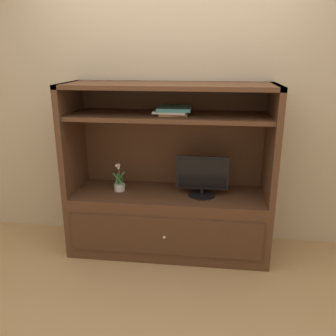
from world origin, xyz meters
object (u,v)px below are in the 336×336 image
(media_console, at_px, (169,201))
(tv_monitor, at_px, (202,176))
(potted_plant, at_px, (120,185))
(magazine_stack, at_px, (173,110))

(media_console, height_order, tv_monitor, media_console)
(potted_plant, bearing_deg, media_console, 0.49)
(potted_plant, bearing_deg, tv_monitor, -2.33)
(magazine_stack, bearing_deg, potted_plant, 179.83)
(media_console, xyz_separation_m, tv_monitor, (0.30, -0.03, 0.26))
(tv_monitor, height_order, magazine_stack, magazine_stack)
(tv_monitor, height_order, potted_plant, tv_monitor)
(tv_monitor, bearing_deg, potted_plant, 177.67)
(potted_plant, relative_size, magazine_stack, 0.81)
(potted_plant, height_order, magazine_stack, magazine_stack)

